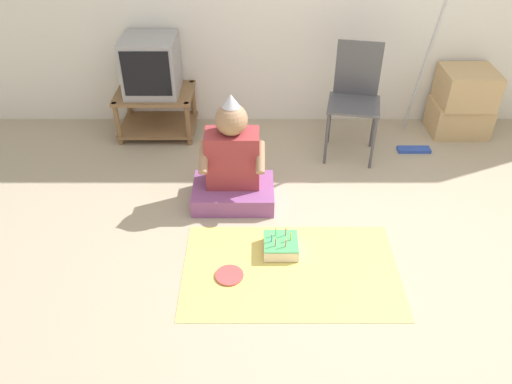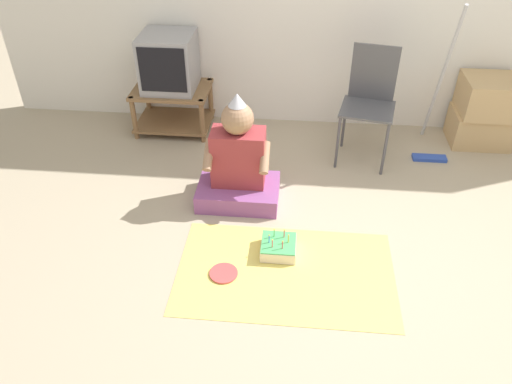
% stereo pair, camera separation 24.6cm
% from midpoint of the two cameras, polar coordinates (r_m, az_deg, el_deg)
% --- Properties ---
extents(ground_plane, '(16.00, 16.00, 0.00)m').
position_cam_midpoint_polar(ground_plane, '(3.28, 14.37, -9.23)').
color(ground_plane, tan).
extents(tv_stand, '(0.67, 0.50, 0.40)m').
position_cam_midpoint_polar(tv_stand, '(4.63, -7.93, 9.85)').
color(tv_stand, olive).
rests_on(tv_stand, ground_plane).
extents(tv, '(0.45, 0.45, 0.48)m').
position_cam_midpoint_polar(tv, '(4.47, -8.34, 14.49)').
color(tv, '#99999E').
rests_on(tv, tv_stand).
extents(folding_chair, '(0.48, 0.46, 0.93)m').
position_cam_midpoint_polar(folding_chair, '(4.16, 14.57, 10.45)').
color(folding_chair, '#4C4C51').
rests_on(folding_chair, ground_plane).
extents(cardboard_box_stack, '(0.50, 0.43, 0.60)m').
position_cam_midpoint_polar(cardboard_box_stack, '(4.81, 26.03, 8.24)').
color(cardboard_box_stack, tan).
rests_on(cardboard_box_stack, ground_plane).
extents(dust_mop, '(0.28, 0.44, 1.28)m').
position_cam_midpoint_polar(dust_mop, '(4.43, 21.43, 8.38)').
color(dust_mop, '#2D4CB2').
rests_on(dust_mop, ground_plane).
extents(person_seated, '(0.60, 0.42, 0.85)m').
position_cam_midpoint_polar(person_seated, '(3.62, -0.09, 2.94)').
color(person_seated, '#8C4C8C').
rests_on(person_seated, ground_plane).
extents(party_cloth, '(1.37, 0.84, 0.01)m').
position_cam_midpoint_polar(party_cloth, '(3.21, 5.64, -9.16)').
color(party_cloth, '#EAD666').
rests_on(party_cloth, ground_plane).
extents(birthday_cake, '(0.23, 0.23, 0.15)m').
position_cam_midpoint_polar(birthday_cake, '(3.30, 4.74, -6.35)').
color(birthday_cake, '#F4E0C6').
rests_on(birthday_cake, party_cloth).
extents(paper_plate, '(0.18, 0.18, 0.01)m').
position_cam_midpoint_polar(paper_plate, '(3.17, -1.48, -9.33)').
color(paper_plate, '#D84C4C').
rests_on(paper_plate, party_cloth).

